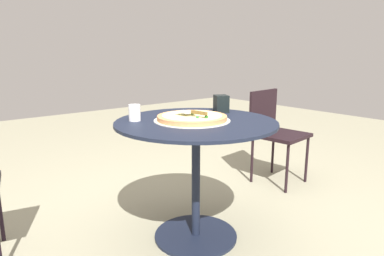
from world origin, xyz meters
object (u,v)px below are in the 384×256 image
at_px(pizza_on_tray, 192,118).
at_px(napkin_dispenser, 221,104).
at_px(pizza_server, 193,112).
at_px(patio_chair_far, 274,128).
at_px(patio_table, 196,152).
at_px(drinking_cup, 135,113).

relative_size(pizza_on_tray, napkin_dispenser, 3.99).
height_order(pizza_server, patio_chair_far, pizza_server).
bearing_deg(pizza_server, pizza_on_tray, -34.39).
bearing_deg(patio_table, pizza_on_tray, 34.85).
bearing_deg(pizza_server, napkin_dispenser, -69.37).
distance_m(drinking_cup, napkin_dispenser, 0.62).
xyz_separation_m(patio_table, napkin_dispenser, (0.13, -0.33, 0.25)).
height_order(drinking_cup, napkin_dispenser, napkin_dispenser).
distance_m(pizza_server, patio_chair_far, 1.30).
xyz_separation_m(patio_table, pizza_on_tray, (0.02, 0.01, 0.21)).
distance_m(drinking_cup, patio_chair_far, 1.50).
bearing_deg(patio_chair_far, patio_table, 105.16).
bearing_deg(patio_table, napkin_dispenser, -68.79).
height_order(patio_table, napkin_dispenser, napkin_dispenser).
bearing_deg(napkin_dispenser, pizza_server, -42.03).
bearing_deg(pizza_on_tray, napkin_dispenser, -72.64).
xyz_separation_m(drinking_cup, napkin_dispenser, (-0.10, -0.61, 0.01)).
bearing_deg(drinking_cup, patio_table, -129.20).
bearing_deg(drinking_cup, patio_chair_far, -86.47).
relative_size(pizza_server, patio_chair_far, 0.26).
relative_size(pizza_server, napkin_dispenser, 1.88).
xyz_separation_m(pizza_on_tray, pizza_server, (-0.03, 0.02, 0.04)).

